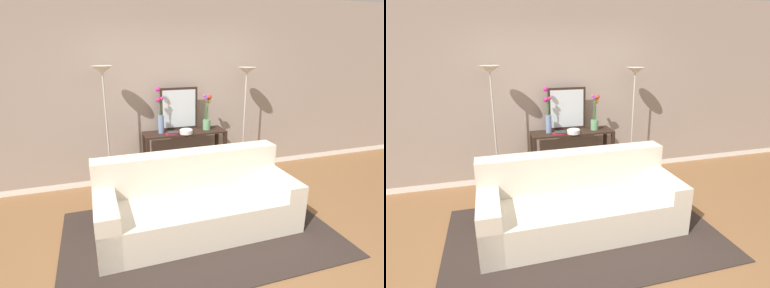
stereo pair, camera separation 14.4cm
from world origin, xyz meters
TOP-DOWN VIEW (x-y plane):
  - ground_plane at (0.00, 0.00)m, footprint 16.00×16.00m
  - back_wall at (0.00, 2.11)m, footprint 12.00×0.15m
  - area_rug at (-0.15, 0.29)m, footprint 3.10×1.91m
  - couch at (-0.15, 0.45)m, footprint 2.33×0.97m
  - console_table at (0.09, 1.73)m, footprint 1.27×0.39m
  - floor_lamp_left at (-1.06, 1.68)m, footprint 0.28×0.28m
  - floor_lamp_right at (1.08, 1.68)m, footprint 0.28×0.28m
  - wall_mirror at (0.05, 1.89)m, footprint 0.60×0.02m
  - vase_tall_flowers at (-0.28, 1.75)m, footprint 0.12×0.10m
  - vase_short_flowers at (0.46, 1.73)m, footprint 0.13×0.12m
  - fruit_bowl at (0.08, 1.60)m, footprint 0.20×0.20m
  - book_stack at (-0.13, 1.62)m, footprint 0.20×0.17m
  - book_row_under_console at (-0.25, 1.73)m, footprint 0.38×0.17m

SIDE VIEW (x-z plane):
  - ground_plane at x=0.00m, z-range -0.02..0.00m
  - area_rug at x=-0.15m, z-range 0.00..0.01m
  - book_row_under_console at x=-0.25m, z-range -0.01..0.12m
  - couch at x=-0.15m, z-range -0.13..0.75m
  - console_table at x=0.09m, z-range 0.16..1.01m
  - book_stack at x=-0.13m, z-range 0.85..0.89m
  - fruit_bowl at x=0.08m, z-range 0.85..0.92m
  - vase_short_flowers at x=0.46m, z-range 0.79..1.34m
  - vase_tall_flowers at x=-0.28m, z-range 0.76..1.46m
  - wall_mirror at x=0.05m, z-range 0.85..1.50m
  - floor_lamp_right at x=1.08m, z-range 0.51..2.31m
  - back_wall at x=0.00m, z-range 0.00..2.85m
  - floor_lamp_left at x=-1.06m, z-range 0.53..2.39m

